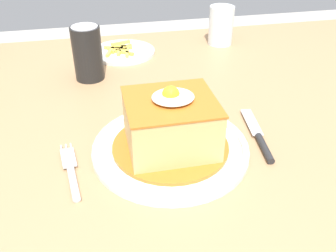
% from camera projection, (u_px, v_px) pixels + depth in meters
% --- Properties ---
extents(dining_table, '(1.37, 1.00, 0.76)m').
position_uv_depth(dining_table, '(180.00, 156.00, 0.78)').
color(dining_table, '#A87F56').
rests_on(dining_table, ground_plane).
extents(main_plate, '(0.26, 0.26, 0.02)m').
position_uv_depth(main_plate, '(170.00, 148.00, 0.63)').
color(main_plate, white).
rests_on(main_plate, dining_table).
extents(sandwich_meal, '(0.20, 0.20, 0.11)m').
position_uv_depth(sandwich_meal, '(171.00, 125.00, 0.60)').
color(sandwich_meal, '#C66B23').
rests_on(sandwich_meal, main_plate).
extents(fork, '(0.03, 0.14, 0.01)m').
position_uv_depth(fork, '(72.00, 174.00, 0.57)').
color(fork, silver).
rests_on(fork, dining_table).
extents(knife, '(0.04, 0.17, 0.01)m').
position_uv_depth(knife, '(260.00, 140.00, 0.65)').
color(knife, '#262628').
rests_on(knife, dining_table).
extents(soda_can, '(0.07, 0.07, 0.12)m').
position_uv_depth(soda_can, '(88.00, 53.00, 0.84)').
color(soda_can, black).
rests_on(soda_can, dining_table).
extents(drinking_glass, '(0.07, 0.07, 0.10)m').
position_uv_depth(drinking_glass, '(221.00, 28.00, 1.04)').
color(drinking_glass, gold).
rests_on(drinking_glass, dining_table).
extents(side_plate_fries, '(0.17, 0.17, 0.02)m').
position_uv_depth(side_plate_fries, '(123.00, 52.00, 0.99)').
color(side_plate_fries, white).
rests_on(side_plate_fries, dining_table).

